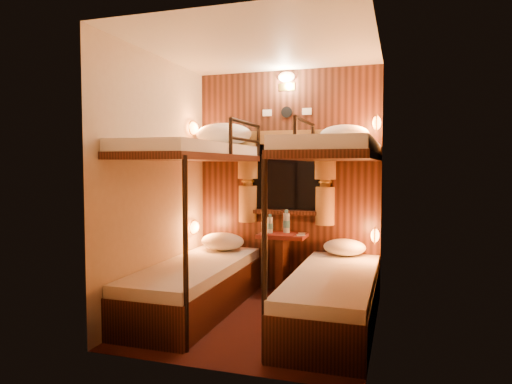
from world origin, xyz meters
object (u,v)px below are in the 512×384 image
(bottle_right, at_px, (286,223))
(table, at_px, (282,256))
(bunk_left, at_px, (195,252))
(bottle_left, at_px, (270,225))
(bunk_right, at_px, (333,261))

(bottle_right, bearing_deg, table, -112.77)
(bunk_left, relative_size, bottle_left, 9.17)
(bunk_left, relative_size, bunk_right, 1.00)
(bunk_left, height_order, bottle_right, bunk_left)
(table, bearing_deg, bunk_left, -129.67)
(bottle_right, bearing_deg, bunk_left, -128.60)
(table, xyz_separation_m, bottle_right, (0.03, 0.06, 0.34))
(bottle_left, distance_m, bottle_right, 0.18)
(bunk_left, relative_size, bottle_right, 7.48)
(table, bearing_deg, bottle_right, 67.23)
(bunk_right, distance_m, table, 1.02)
(bottle_right, bearing_deg, bottle_left, -154.45)
(bunk_right, xyz_separation_m, table, (-0.65, 0.78, -0.14))
(bunk_right, distance_m, bottle_left, 1.11)
(bunk_left, xyz_separation_m, bottle_right, (0.67, 0.85, 0.20))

